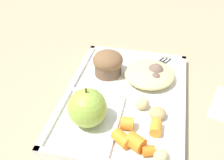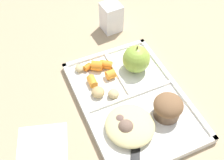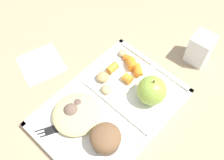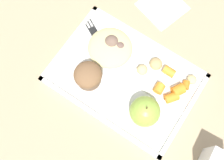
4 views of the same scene
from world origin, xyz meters
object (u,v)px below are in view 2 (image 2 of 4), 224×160
object	(u,v)px
lunch_tray	(132,100)
green_apple	(136,59)
bran_muffin	(168,107)
plastic_fork	(135,148)
milk_carton	(111,17)

from	to	relation	value
lunch_tray	green_apple	size ratio (longest dim) A/B	4.40
bran_muffin	plastic_fork	world-z (taller)	bran_muffin
lunch_tray	bran_muffin	xyz separation A→B (m)	(0.08, 0.06, 0.04)
plastic_fork	milk_carton	xyz separation A→B (m)	(-0.42, 0.13, 0.03)
green_apple	plastic_fork	world-z (taller)	green_apple
green_apple	plastic_fork	xyz separation A→B (m)	(0.22, -0.11, -0.04)
bran_muffin	plastic_fork	distance (m)	0.13
lunch_tray	bran_muffin	distance (m)	0.10
lunch_tray	milk_carton	world-z (taller)	milk_carton
green_apple	lunch_tray	bearing A→B (deg)	-31.39
lunch_tray	plastic_fork	distance (m)	0.14
bran_muffin	milk_carton	bearing A→B (deg)	177.79
plastic_fork	milk_carton	distance (m)	0.44
plastic_fork	milk_carton	bearing A→B (deg)	163.38
bran_muffin	milk_carton	size ratio (longest dim) A/B	0.78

